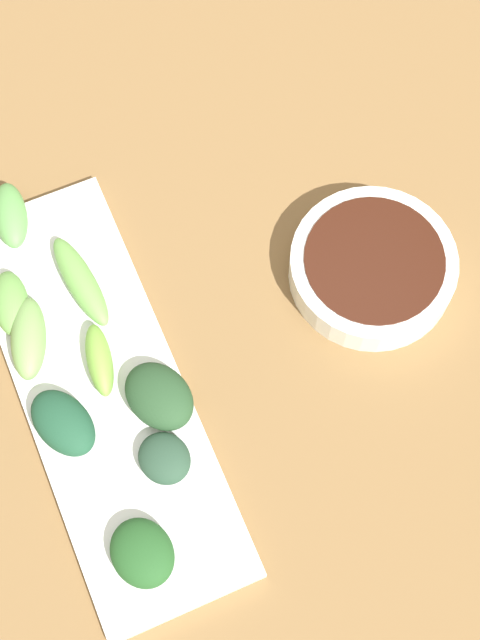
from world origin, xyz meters
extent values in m
cube|color=brown|center=(0.00, 0.00, 0.01)|extent=(2.10, 2.10, 0.02)
cylinder|color=white|center=(-0.15, -0.02, 0.04)|extent=(0.15, 0.15, 0.03)
cylinder|color=#38180C|center=(-0.15, -0.02, 0.04)|extent=(0.12, 0.12, 0.02)
cube|color=white|center=(0.11, -0.01, 0.03)|extent=(0.13, 0.39, 0.01)
ellipsoid|color=#225223|center=(0.13, 0.13, 0.04)|extent=(0.06, 0.06, 0.02)
ellipsoid|color=#284632|center=(0.08, 0.07, 0.04)|extent=(0.05, 0.06, 0.02)
ellipsoid|color=#77A656|center=(0.15, -0.07, 0.04)|extent=(0.05, 0.08, 0.02)
ellipsoid|color=#1E4C32|center=(0.15, 0.01, 0.05)|extent=(0.06, 0.08, 0.03)
ellipsoid|color=#679F4A|center=(0.15, -0.11, 0.04)|extent=(0.04, 0.07, 0.02)
ellipsoid|color=#6EAA4E|center=(0.09, -0.11, 0.04)|extent=(0.04, 0.10, 0.02)
ellipsoid|color=#5E9E4F|center=(0.13, -0.19, 0.04)|extent=(0.04, 0.07, 0.02)
ellipsoid|color=#78B241|center=(0.10, -0.03, 0.04)|extent=(0.03, 0.07, 0.02)
ellipsoid|color=#254727|center=(0.07, 0.02, 0.05)|extent=(0.07, 0.08, 0.03)
camera|label=1|loc=(0.10, 0.25, 0.79)|focal=53.19mm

